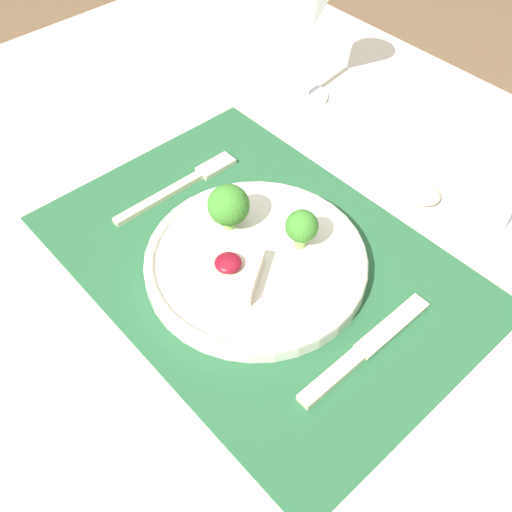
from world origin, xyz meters
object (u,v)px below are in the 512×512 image
Objects in this scene: knife at (358,355)px; fork at (185,183)px; spoon at (410,186)px; wine_glass_far at (313,8)px; dinner_plate at (254,257)px.

fork is at bearing 173.75° from knife.
spoon reaches higher than knife.
wine_glass_far reaches higher than spoon.
spoon is (0.20, 0.21, 0.00)m from fork.
wine_glass_far is (-0.36, 0.28, 0.13)m from knife.
wine_glass_far is (-0.23, 0.05, 0.13)m from spoon.
wine_glass_far is at bearing 167.30° from spoon.
wine_glass_far is at bearing 124.95° from dinner_plate.
knife is at bearing -0.91° from dinner_plate.
fork is 0.32m from knife.
wine_glass_far is at bearing 139.95° from knife.
wine_glass_far is (-0.04, 0.26, 0.13)m from fork.
fork is 0.96× the size of wine_glass_far.
spoon is at bearing 81.35° from dinner_plate.
dinner_plate is 0.37m from wine_glass_far.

